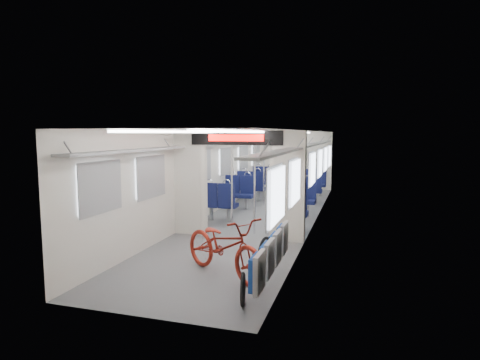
{
  "coord_description": "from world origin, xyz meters",
  "views": [
    {
      "loc": [
        2.48,
        -10.15,
        2.24
      ],
      "look_at": [
        0.02,
        -1.87,
        1.24
      ],
      "focal_mm": 30.0,
      "sensor_mm": 36.0,
      "label": 1
    }
  ],
  "objects_px": {
    "flip_bench": "(272,253)",
    "stanchion_far_right": "(281,171)",
    "seat_bay_near_left": "(230,195)",
    "bicycle": "(224,246)",
    "stanchion_near_left": "(232,181)",
    "stanchion_near_right": "(255,183)",
    "bike_hoop_a": "(243,291)",
    "stanchion_far_left": "(264,169)",
    "seat_bay_far_left": "(258,181)",
    "bike_hoop_c": "(265,254)",
    "bike_hoop_b": "(254,270)",
    "seat_bay_far_right": "(311,184)",
    "seat_bay_near_right": "(294,201)"
  },
  "relations": [
    {
      "from": "flip_bench",
      "to": "stanchion_far_right",
      "type": "xyz_separation_m",
      "value": [
        -1.09,
        6.31,
        0.57
      ]
    },
    {
      "from": "seat_bay_near_left",
      "to": "bicycle",
      "type": "bearing_deg",
      "value": -73.03
    },
    {
      "from": "stanchion_near_left",
      "to": "stanchion_far_right",
      "type": "relative_size",
      "value": 1.0
    },
    {
      "from": "bicycle",
      "to": "stanchion_near_left",
      "type": "height_order",
      "value": "stanchion_near_left"
    },
    {
      "from": "flip_bench",
      "to": "stanchion_near_right",
      "type": "height_order",
      "value": "stanchion_near_right"
    },
    {
      "from": "bike_hoop_a",
      "to": "stanchion_far_left",
      "type": "xyz_separation_m",
      "value": [
        -1.43,
        7.27,
        0.95
      ]
    },
    {
      "from": "seat_bay_near_left",
      "to": "stanchion_near_right",
      "type": "xyz_separation_m",
      "value": [
        1.21,
        -1.94,
        0.61
      ]
    },
    {
      "from": "bike_hoop_a",
      "to": "seat_bay_far_left",
      "type": "distance_m",
      "value": 9.14
    },
    {
      "from": "stanchion_near_right",
      "to": "stanchion_far_right",
      "type": "height_order",
      "value": "same"
    },
    {
      "from": "bike_hoop_a",
      "to": "bike_hoop_c",
      "type": "relative_size",
      "value": 0.84
    },
    {
      "from": "bike_hoop_b",
      "to": "stanchion_near_right",
      "type": "height_order",
      "value": "stanchion_near_right"
    },
    {
      "from": "seat_bay_far_right",
      "to": "flip_bench",
      "type": "bearing_deg",
      "value": -87.12
    },
    {
      "from": "stanchion_near_right",
      "to": "seat_bay_near_right",
      "type": "bearing_deg",
      "value": 65.18
    },
    {
      "from": "seat_bay_far_right",
      "to": "bicycle",
      "type": "bearing_deg",
      "value": -93.21
    },
    {
      "from": "flip_bench",
      "to": "stanchion_far_right",
      "type": "height_order",
      "value": "stanchion_far_right"
    },
    {
      "from": "seat_bay_far_right",
      "to": "bike_hoop_c",
      "type": "bearing_deg",
      "value": -89.27
    },
    {
      "from": "bike_hoop_a",
      "to": "seat_bay_near_left",
      "type": "distance_m",
      "value": 6.02
    },
    {
      "from": "bike_hoop_b",
      "to": "bike_hoop_c",
      "type": "height_order",
      "value": "bike_hoop_c"
    },
    {
      "from": "bike_hoop_a",
      "to": "seat_bay_far_left",
      "type": "bearing_deg",
      "value": 102.79
    },
    {
      "from": "bike_hoop_c",
      "to": "seat_bay_near_left",
      "type": "bearing_deg",
      "value": 115.39
    },
    {
      "from": "bike_hoop_c",
      "to": "stanchion_far_right",
      "type": "xyz_separation_m",
      "value": [
        -0.77,
        5.32,
        0.91
      ]
    },
    {
      "from": "bike_hoop_b",
      "to": "stanchion_near_right",
      "type": "xyz_separation_m",
      "value": [
        -0.76,
        2.96,
        0.93
      ]
    },
    {
      "from": "bike_hoop_a",
      "to": "stanchion_near_left",
      "type": "height_order",
      "value": "stanchion_near_left"
    },
    {
      "from": "seat_bay_near_left",
      "to": "stanchion_near_left",
      "type": "height_order",
      "value": "stanchion_near_left"
    },
    {
      "from": "stanchion_near_right",
      "to": "seat_bay_far_right",
      "type": "bearing_deg",
      "value": 82.69
    },
    {
      "from": "bike_hoop_b",
      "to": "stanchion_near_right",
      "type": "bearing_deg",
      "value": 104.39
    },
    {
      "from": "seat_bay_near_left",
      "to": "stanchion_near_right",
      "type": "relative_size",
      "value": 0.9
    },
    {
      "from": "bike_hoop_c",
      "to": "stanchion_far_left",
      "type": "bearing_deg",
      "value": 103.44
    },
    {
      "from": "seat_bay_near_right",
      "to": "seat_bay_far_right",
      "type": "xyz_separation_m",
      "value": [
        0.0,
        3.71,
        -0.02
      ]
    },
    {
      "from": "bicycle",
      "to": "bike_hoop_b",
      "type": "xyz_separation_m",
      "value": [
        0.54,
        -0.21,
        -0.27
      ]
    },
    {
      "from": "seat_bay_far_left",
      "to": "seat_bay_far_right",
      "type": "xyz_separation_m",
      "value": [
        1.87,
        -0.05,
        -0.02
      ]
    },
    {
      "from": "seat_bay_near_left",
      "to": "seat_bay_far_left",
      "type": "distance_m",
      "value": 3.25
    },
    {
      "from": "seat_bay_near_right",
      "to": "seat_bay_far_right",
      "type": "distance_m",
      "value": 3.71
    },
    {
      "from": "seat_bay_far_right",
      "to": "stanchion_far_left",
      "type": "bearing_deg",
      "value": -128.91
    },
    {
      "from": "bike_hoop_a",
      "to": "stanchion_far_left",
      "type": "height_order",
      "value": "stanchion_far_left"
    },
    {
      "from": "bike_hoop_a",
      "to": "bike_hoop_c",
      "type": "xyz_separation_m",
      "value": [
        -0.06,
        1.52,
        0.04
      ]
    },
    {
      "from": "bike_hoop_a",
      "to": "stanchion_far_right",
      "type": "bearing_deg",
      "value": 96.88
    },
    {
      "from": "bike_hoop_c",
      "to": "stanchion_far_right",
      "type": "bearing_deg",
      "value": 98.2
    },
    {
      "from": "bike_hoop_b",
      "to": "stanchion_far_right",
      "type": "height_order",
      "value": "stanchion_far_right"
    },
    {
      "from": "seat_bay_near_left",
      "to": "stanchion_near_left",
      "type": "distance_m",
      "value": 1.85
    },
    {
      "from": "bike_hoop_c",
      "to": "stanchion_near_right",
      "type": "height_order",
      "value": "stanchion_near_right"
    },
    {
      "from": "seat_bay_far_left",
      "to": "stanchion_far_right",
      "type": "height_order",
      "value": "stanchion_far_right"
    },
    {
      "from": "stanchion_far_right",
      "to": "bicycle",
      "type": "bearing_deg",
      "value": -87.74
    },
    {
      "from": "bike_hoop_a",
      "to": "seat_bay_near_right",
      "type": "height_order",
      "value": "seat_bay_near_right"
    },
    {
      "from": "seat_bay_far_left",
      "to": "stanchion_near_right",
      "type": "bearing_deg",
      "value": -76.84
    },
    {
      "from": "seat_bay_near_right",
      "to": "stanchion_near_right",
      "type": "distance_m",
      "value": 1.68
    },
    {
      "from": "bike_hoop_c",
      "to": "stanchion_far_left",
      "type": "xyz_separation_m",
      "value": [
        -1.37,
        5.75,
        0.91
      ]
    },
    {
      "from": "seat_bay_near_right",
      "to": "seat_bay_far_left",
      "type": "distance_m",
      "value": 4.2
    },
    {
      "from": "flip_bench",
      "to": "bike_hoop_c",
      "type": "height_order",
      "value": "flip_bench"
    },
    {
      "from": "bicycle",
      "to": "bike_hoop_a",
      "type": "distance_m",
      "value": 1.18
    }
  ]
}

